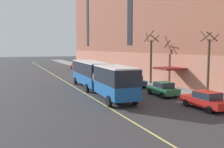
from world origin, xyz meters
TOP-DOWN VIEW (x-y plane):
  - ground_plane at (0.00, 0.00)m, footprint 260.00×260.00m
  - sidewalk at (9.00, 3.00)m, footprint 4.20×160.00m
  - city_bus at (-0.09, -1.18)m, footprint 3.47×18.65m
  - parked_car_navy_0 at (5.74, 1.22)m, footprint 2.02×4.61m
  - parked_car_black_1 at (5.58, 27.12)m, footprint 2.11×4.35m
  - parked_car_navy_2 at (5.70, 9.85)m, footprint 2.02×4.74m
  - parked_car_red_3 at (5.77, -12.76)m, footprint 2.08×4.63m
  - parked_car_green_4 at (5.73, -6.08)m, footprint 1.96×4.21m
  - parked_car_darkgray_5 at (5.77, 16.94)m, footprint 2.00×4.68m
  - parked_car_red_7 at (5.63, 33.48)m, footprint 1.92×4.50m
  - street_tree_near_corner at (9.28, -9.02)m, footprint 1.53×1.55m
  - street_tree_mid_block at (9.30, 2.76)m, footprint 1.69×1.79m
  - fire_hydrant at (7.40, 15.29)m, footprint 0.42×0.24m
  - lane_centerline at (-1.80, 3.00)m, footprint 0.16×140.00m

SIDE VIEW (x-z plane):
  - ground_plane at x=0.00m, z-range 0.00..0.00m
  - lane_centerline at x=-1.80m, z-range 0.00..0.01m
  - sidewalk at x=9.00m, z-range 0.00..0.15m
  - fire_hydrant at x=7.40m, z-range 0.13..0.85m
  - parked_car_green_4 at x=5.73m, z-range 0.00..1.56m
  - parked_car_red_7 at x=5.63m, z-range 0.00..1.56m
  - parked_car_black_1 at x=5.58m, z-range 0.00..1.56m
  - parked_car_red_3 at x=5.77m, z-range 0.00..1.56m
  - parked_car_darkgray_5 at x=5.77m, z-range 0.00..1.56m
  - parked_car_navy_2 at x=5.70m, z-range 0.00..1.56m
  - parked_car_navy_0 at x=5.74m, z-range 0.00..1.56m
  - city_bus at x=-0.09m, z-range 0.29..3.77m
  - street_tree_near_corner at x=9.28m, z-range 0.26..7.12m
  - street_tree_mid_block at x=9.30m, z-range 0.10..7.75m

